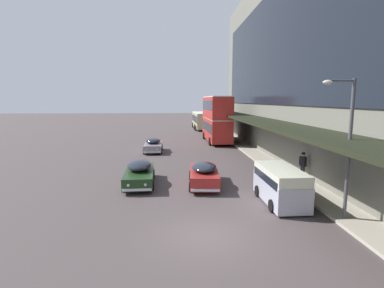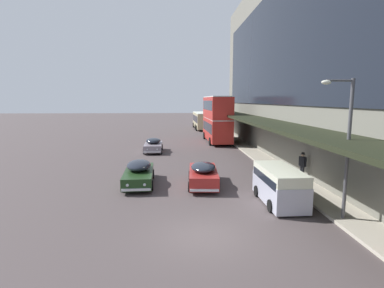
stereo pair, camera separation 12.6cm
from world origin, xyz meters
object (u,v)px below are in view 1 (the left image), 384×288
Objects in this scene: transit_bus_kerbside_front at (217,118)px; pedestrian_at_kerb at (303,164)px; sedan_trailing_mid at (139,173)px; vw_van at (279,183)px; transit_bus_kerbside_rear at (201,120)px; sedan_oncoming_front at (204,174)px; sedan_second_mid at (153,145)px; street_lamp at (346,138)px.

pedestrian_at_kerb is (3.32, -19.74, -2.10)m from transit_bus_kerbside_front.
vw_van is at bearing -26.88° from sedan_trailing_mid.
sedan_trailing_mid is 1.11× the size of vw_van.
transit_bus_kerbside_rear reaches higher than sedan_oncoming_front.
pedestrian_at_kerb reaches higher than vw_van.
transit_bus_kerbside_rear is at bearing 90.86° from vw_van.
sedan_oncoming_front is 7.07m from pedestrian_at_kerb.
transit_bus_kerbside_front is 20.13m from pedestrian_at_kerb.
sedan_trailing_mid is (-7.95, -20.02, -2.51)m from transit_bus_kerbside_front.
vw_van reaches higher than sedan_trailing_mid.
transit_bus_kerbside_rear is 2.29× the size of sedan_oncoming_front.
sedan_oncoming_front reaches higher than sedan_second_mid.
vw_van is at bearing -64.34° from sedan_second_mid.
transit_bus_kerbside_front is at bearing 90.29° from vw_van.
pedestrian_at_kerb is at bearing 1.41° from sedan_trailing_mid.
pedestrian_at_kerb is (3.84, -38.01, -0.67)m from transit_bus_kerbside_rear.
street_lamp reaches higher than pedestrian_at_kerb.
sedan_oncoming_front is 2.60× the size of pedestrian_at_kerb.
sedan_second_mid is at bearing 89.91° from sedan_trailing_mid.
vw_van reaches higher than sedan_second_mid.
sedan_second_mid is 22.07m from street_lamp.
transit_bus_kerbside_front reaches higher than vw_van.
pedestrian_at_kerb is (11.27, 0.28, 0.40)m from sedan_trailing_mid.
sedan_second_mid is 12.66m from sedan_trailing_mid.
pedestrian_at_kerb is 7.62m from street_lamp.
street_lamp reaches higher than sedan_trailing_mid.
sedan_oncoming_front is 4.30m from sedan_trailing_mid.
transit_bus_kerbside_front is at bearing 79.85° from sedan_oncoming_front.
sedan_second_mid is 0.97× the size of vw_van.
transit_bus_kerbside_front is 21.07m from sedan_oncoming_front.
transit_bus_kerbside_front is 0.88× the size of transit_bus_kerbside_rear.
sedan_oncoming_front is at bearing -72.24° from sedan_second_mid.
transit_bus_kerbside_front reaches higher than sedan_oncoming_front.
pedestrian_at_kerb is at bearing -84.24° from transit_bus_kerbside_rear.
transit_bus_kerbside_front reaches higher than pedestrian_at_kerb.
sedan_trailing_mid reaches higher than sedan_oncoming_front.
sedan_trailing_mid is 12.50m from street_lamp.
sedan_trailing_mid is 11.28m from pedestrian_at_kerb.
sedan_second_mid is 0.87× the size of sedan_trailing_mid.
sedan_oncoming_front is at bearing -94.66° from transit_bus_kerbside_rear.
transit_bus_kerbside_rear is 1.73× the size of street_lamp.
street_lamp reaches higher than transit_bus_kerbside_front.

